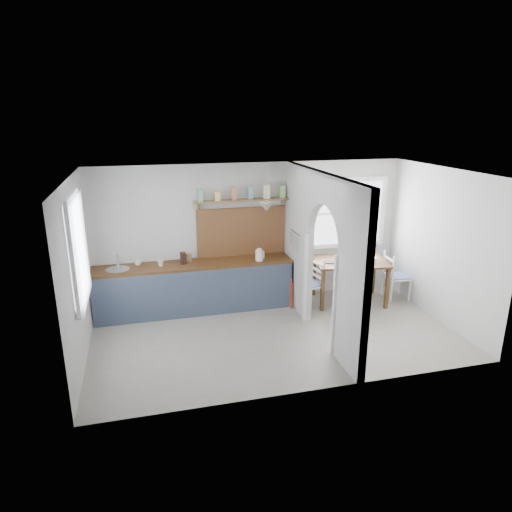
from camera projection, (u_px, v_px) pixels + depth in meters
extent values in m
cube|color=gray|center=(276.00, 335.00, 7.39)|extent=(5.80, 3.20, 0.01)
cube|color=#B9B9B9|center=(278.00, 173.00, 6.61)|extent=(5.80, 3.20, 0.01)
cube|color=#B9B9B9|center=(252.00, 233.00, 8.48)|extent=(5.80, 0.01, 2.60)
cube|color=#B9B9B9|center=(315.00, 298.00, 5.52)|extent=(5.80, 0.01, 2.60)
cube|color=#B9B9B9|center=(77.00, 275.00, 6.31)|extent=(0.01, 3.20, 2.60)
cube|color=#B9B9B9|center=(441.00, 246.00, 7.69)|extent=(0.01, 3.20, 2.60)
cube|color=#B9B9B9|center=(354.00, 281.00, 6.06)|extent=(0.12, 0.80, 2.60)
cube|color=#B9B9B9|center=(298.00, 239.00, 8.09)|extent=(0.12, 1.20, 2.60)
cube|color=#B9B9B9|center=(327.00, 209.00, 6.75)|extent=(0.12, 1.20, 1.05)
cube|color=brown|center=(194.00, 265.00, 8.06)|extent=(3.50, 0.60, 0.05)
cube|color=#3D4B65|center=(197.00, 294.00, 7.93)|extent=(3.50, 0.03, 0.85)
cube|color=black|center=(195.00, 287.00, 8.24)|extent=(3.46, 0.45, 0.85)
cylinder|color=silver|center=(118.00, 270.00, 7.75)|extent=(0.40, 0.40, 0.02)
cube|color=brown|center=(241.00, 232.00, 8.39)|extent=(1.65, 0.03, 0.90)
cube|color=brown|center=(242.00, 200.00, 8.13)|extent=(1.75, 0.20, 0.03)
cube|color=#57A175|center=(200.00, 196.00, 7.92)|extent=(0.09, 0.09, 0.18)
cube|color=#E4B45C|center=(217.00, 195.00, 7.99)|extent=(0.09, 0.09, 0.18)
cube|color=#A86344|center=(234.00, 195.00, 8.07)|extent=(0.09, 0.09, 0.18)
cube|color=slate|center=(250.00, 194.00, 8.14)|extent=(0.09, 0.09, 0.18)
cube|color=#F9FBBA|center=(266.00, 193.00, 8.21)|extent=(0.09, 0.09, 0.18)
cube|color=#78B954|center=(282.00, 193.00, 8.28)|extent=(0.09, 0.09, 0.18)
cone|color=beige|center=(266.00, 207.00, 7.92)|extent=(0.26, 0.26, 0.16)
cylinder|color=silver|center=(296.00, 233.00, 7.93)|extent=(0.02, 0.50, 0.02)
imported|color=silver|center=(161.00, 263.00, 7.89)|extent=(0.13, 0.13, 0.10)
imported|color=silver|center=(138.00, 263.00, 7.93)|extent=(0.15, 0.15, 0.10)
cube|color=black|center=(183.00, 258.00, 8.01)|extent=(0.10, 0.14, 0.20)
cylinder|color=#A18357|center=(189.00, 257.00, 8.14)|extent=(0.12, 0.12, 0.16)
cube|color=#DD3881|center=(291.00, 293.00, 8.36)|extent=(0.02, 0.03, 0.57)
cube|color=#CD4305|center=(292.00, 296.00, 8.31)|extent=(0.02, 0.03, 0.52)
imported|color=white|center=(367.00, 259.00, 8.44)|extent=(0.38, 0.38, 0.08)
imported|color=#598A5D|center=(348.00, 261.00, 8.28)|extent=(0.12, 0.12, 0.10)
cylinder|color=black|center=(330.00, 262.00, 8.35)|extent=(0.20, 0.20, 0.02)
imported|color=#78487E|center=(348.00, 252.00, 8.63)|extent=(0.22, 0.22, 0.21)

